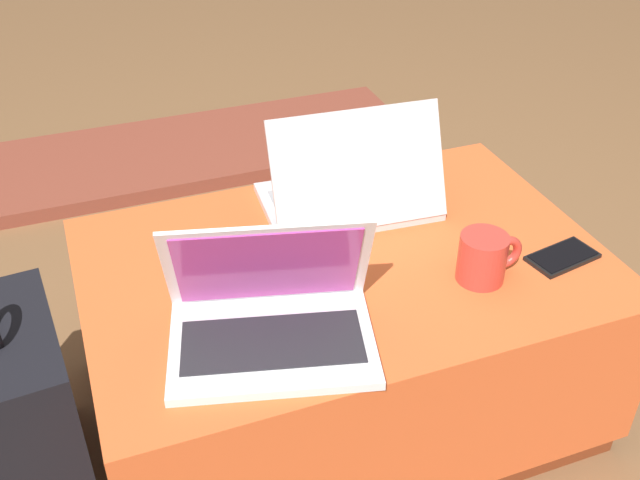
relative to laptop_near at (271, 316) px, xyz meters
name	(u,v)px	position (x,y,z in m)	size (l,w,h in m)	color
ground_plane	(341,403)	(0.20, 0.16, -0.44)	(14.00, 14.00, 0.00)	brown
ottoman	(343,336)	(0.20, 0.16, -0.24)	(0.98, 0.65, 0.39)	maroon
laptop_near	(271,316)	(0.00, 0.00, 0.00)	(0.38, 0.31, 0.22)	silver
laptop_far	(351,190)	(0.27, 0.32, 0.00)	(0.36, 0.26, 0.23)	silver
cell_phone	(562,257)	(0.58, 0.02, -0.04)	(0.14, 0.09, 0.01)	black
backpack	(17,418)	(-0.44, 0.18, -0.25)	(0.26, 0.34, 0.45)	black
coffee_mug	(484,257)	(0.41, 0.02, 0.00)	(0.13, 0.09, 0.09)	red
fireplace_hearth	(208,148)	(0.20, 1.39, -0.42)	(1.40, 0.50, 0.04)	brown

